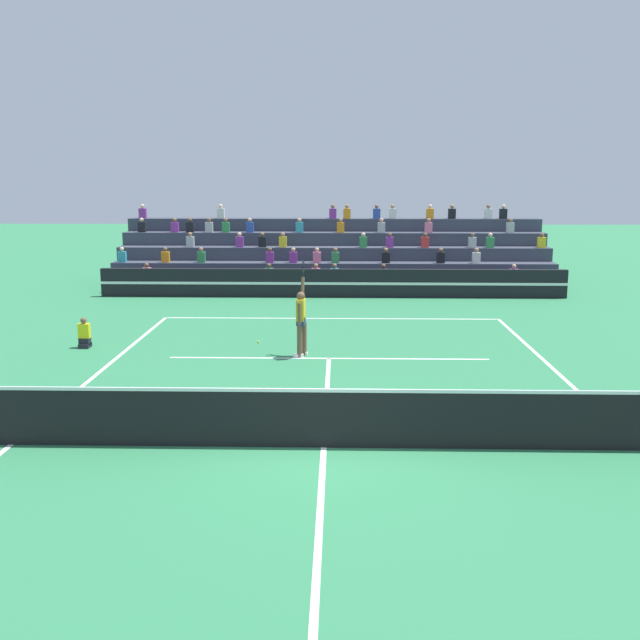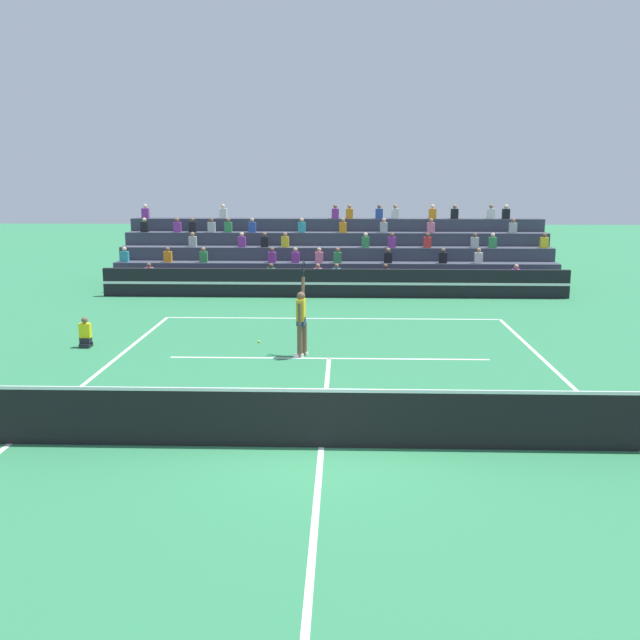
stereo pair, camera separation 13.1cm
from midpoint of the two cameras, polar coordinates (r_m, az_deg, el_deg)
The scene contains 8 objects.
ground_plane at distance 13.19m, azimuth 0.39°, elevation -9.69°, with size 120.00×120.00×0.00m, color #2D7A4C.
court_lines at distance 13.19m, azimuth 0.39°, elevation -9.67°, with size 11.10×23.90×0.01m.
tennis_net at distance 13.01m, azimuth 0.39°, elevation -7.45°, with size 12.00×0.10×1.10m.
sponsor_banner_wall at distance 28.94m, azimuth 1.23°, elevation 2.83°, with size 18.00×0.26×1.10m.
bleacher_stand at distance 32.65m, azimuth 1.31°, elevation 4.59°, with size 18.33×4.75×3.38m.
ball_kid_courtside at distance 21.49m, azimuth -17.27°, elevation -1.13°, with size 0.30×0.36×0.84m.
tennis_player at distance 19.36m, azimuth -1.23°, elevation 0.06°, with size 0.38×0.86×2.50m.
tennis_ball at distance 21.18m, azimuth -4.51°, elevation -1.65°, with size 0.07×0.07×0.07m, color #C6DB33.
Camera 2 is at (0.38, -12.33, 4.66)m, focal length 42.00 mm.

